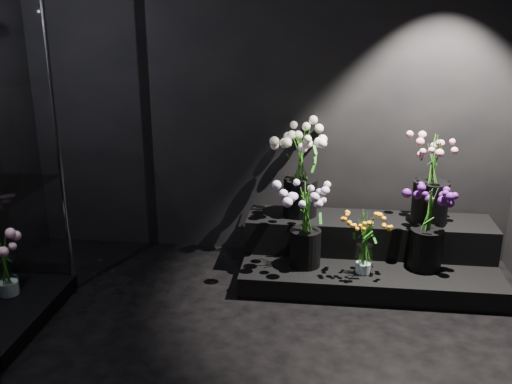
# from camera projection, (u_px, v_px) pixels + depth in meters

# --- Properties ---
(wall_back) EXTENTS (4.00, 0.00, 4.00)m
(wall_back) POSITION_uv_depth(u_px,v_px,m) (266.00, 89.00, 4.57)
(wall_back) COLOR black
(wall_back) RESTS_ON floor
(display_riser) EXTENTS (1.93, 0.86, 0.43)m
(display_riser) POSITION_uv_depth(u_px,v_px,m) (368.00, 253.00, 4.50)
(display_riser) COLOR black
(display_riser) RESTS_ON floor
(bouquet_orange_bells) EXTENTS (0.29, 0.29, 0.50)m
(bouquet_orange_bells) POSITION_uv_depth(u_px,v_px,m) (365.00, 240.00, 4.13)
(bouquet_orange_bells) COLOR white
(bouquet_orange_bells) RESTS_ON display_riser
(bouquet_lilac) EXTENTS (0.52, 0.52, 0.64)m
(bouquet_lilac) POSITION_uv_depth(u_px,v_px,m) (306.00, 218.00, 4.22)
(bouquet_lilac) COLOR black
(bouquet_lilac) RESTS_ON display_riser
(bouquet_purple) EXTENTS (0.39, 0.39, 0.62)m
(bouquet_purple) POSITION_uv_depth(u_px,v_px,m) (428.00, 225.00, 4.18)
(bouquet_purple) COLOR black
(bouquet_purple) RESTS_ON display_riser
(bouquet_cream_roses) EXTENTS (0.49, 0.49, 0.73)m
(bouquet_cream_roses) POSITION_uv_depth(u_px,v_px,m) (301.00, 165.00, 4.48)
(bouquet_cream_roses) COLOR black
(bouquet_cream_roses) RESTS_ON display_riser
(bouquet_pink_roses) EXTENTS (0.41, 0.41, 0.69)m
(bouquet_pink_roses) POSITION_uv_depth(u_px,v_px,m) (432.00, 177.00, 4.32)
(bouquet_pink_roses) COLOR black
(bouquet_pink_roses) RESTS_ON display_riser
(bouquet_case_base_pink) EXTENTS (0.35, 0.35, 0.44)m
(bouquet_case_base_pink) POSITION_uv_depth(u_px,v_px,m) (5.00, 264.00, 3.94)
(bouquet_case_base_pink) COLOR white
(bouquet_case_base_pink) RESTS_ON display_case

